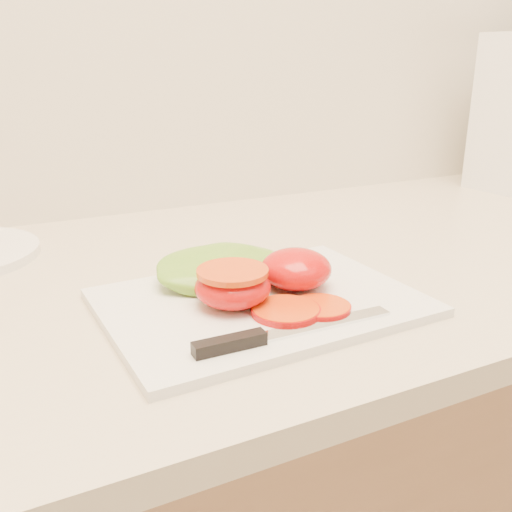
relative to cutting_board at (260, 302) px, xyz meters
name	(u,v)px	position (x,y,z in m)	size (l,w,h in m)	color
counter	(502,441)	(0.60, 0.13, -0.47)	(3.92, 0.65, 0.93)	#8D6648
cutting_board	(260,302)	(0.00, 0.00, 0.00)	(0.33, 0.24, 0.01)	silver
tomato_half_dome	(296,269)	(0.05, 0.01, 0.03)	(0.08, 0.08, 0.04)	red
tomato_half_cut	(233,285)	(-0.03, 0.00, 0.03)	(0.08, 0.08, 0.04)	red
tomato_slice_0	(286,311)	(0.01, -0.05, 0.01)	(0.07, 0.07, 0.01)	#E34812
tomato_slice_1	(321,307)	(0.04, -0.05, 0.01)	(0.06, 0.06, 0.01)	#E34812
lettuce_leaf_0	(221,268)	(-0.02, 0.07, 0.02)	(0.16, 0.10, 0.03)	#87B02E
knife	(270,335)	(-0.04, -0.09, 0.01)	(0.21, 0.02, 0.01)	silver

